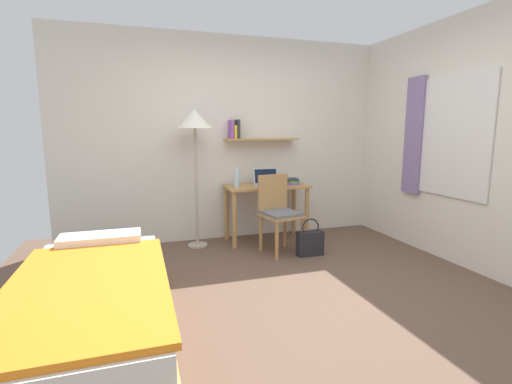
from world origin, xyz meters
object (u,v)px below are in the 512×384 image
object	(u,v)px
standing_lamp	(195,125)
handbag	(310,242)
laptop	(267,181)
water_bottle	(237,178)
desk	(266,196)
book_stack	(291,181)
bed	(92,309)
desk_chair	(278,210)

from	to	relation	value
standing_lamp	handbag	world-z (taller)	standing_lamp
laptop	water_bottle	size ratio (longest dim) A/B	1.43
desk	laptop	world-z (taller)	laptop
laptop	water_bottle	world-z (taller)	water_bottle
desk	book_stack	world-z (taller)	book_stack
bed	standing_lamp	world-z (taller)	standing_lamp
standing_lamp	water_bottle	distance (m)	0.80
desk	book_stack	size ratio (longest dim) A/B	4.92
desk_chair	water_bottle	distance (m)	0.68
water_bottle	laptop	bearing A→B (deg)	5.25
bed	desk_chair	size ratio (longest dim) A/B	2.28
desk	desk_chair	size ratio (longest dim) A/B	1.16
standing_lamp	laptop	distance (m)	1.13
standing_lamp	laptop	world-z (taller)	standing_lamp
bed	standing_lamp	xyz separation A→B (m)	(1.00, 1.92, 1.23)
desk	bed	bearing A→B (deg)	-134.85
standing_lamp	book_stack	distance (m)	1.41
laptop	handbag	world-z (taller)	laptop
water_bottle	handbag	world-z (taller)	water_bottle
desk	standing_lamp	bearing A→B (deg)	178.85
desk	laptop	size ratio (longest dim) A/B	3.16
book_stack	desk_chair	bearing A→B (deg)	-127.29
standing_lamp	desk_chair	bearing A→B (deg)	-29.25
bed	desk_chair	world-z (taller)	desk_chair
desk_chair	handbag	bearing A→B (deg)	-40.43
book_stack	water_bottle	bearing A→B (deg)	-179.52
bed	laptop	xyz separation A→B (m)	(1.90, 1.90, 0.54)
desk_chair	laptop	size ratio (longest dim) A/B	2.71
desk_chair	laptop	bearing A→B (deg)	87.36
laptop	book_stack	xyz separation A→B (m)	(0.32, -0.03, -0.02)
desk	desk_chair	xyz separation A→B (m)	(-0.02, -0.47, -0.08)
bed	book_stack	size ratio (longest dim) A/B	9.66
standing_lamp	water_bottle	world-z (taller)	standing_lamp
handbag	bed	bearing A→B (deg)	-151.51
standing_lamp	handbag	bearing A→B (deg)	-32.34
book_stack	laptop	bearing A→B (deg)	174.34
water_bottle	book_stack	distance (m)	0.73
water_bottle	bed	bearing A→B (deg)	-128.58
water_bottle	desk	bearing A→B (deg)	4.80
desk	desk_chair	world-z (taller)	desk_chair
standing_lamp	bed	bearing A→B (deg)	-117.49
desk_chair	water_bottle	xyz separation A→B (m)	(-0.39, 0.44, 0.34)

